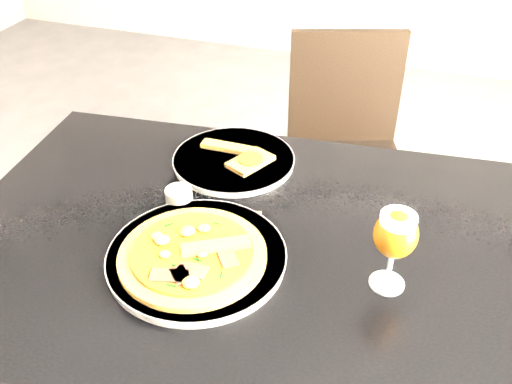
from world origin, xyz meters
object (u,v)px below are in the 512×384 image
(chair_far, at_px, (344,153))
(pizza, at_px, (193,254))
(dining_table, at_px, (256,273))
(beer_glass, at_px, (396,235))

(chair_far, distance_m, pizza, 0.99)
(pizza, bearing_deg, dining_table, 50.33)
(dining_table, height_order, pizza, pizza)
(chair_far, xyz_separation_m, pizza, (-0.12, -0.93, 0.31))
(dining_table, distance_m, pizza, 0.18)
(dining_table, relative_size, pizza, 4.71)
(dining_table, height_order, chair_far, chair_far)
(chair_far, bearing_deg, beer_glass, -94.15)
(beer_glass, bearing_deg, chair_far, 104.42)
(chair_far, bearing_deg, dining_table, -110.88)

